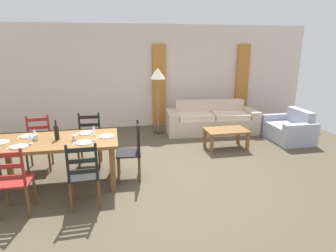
% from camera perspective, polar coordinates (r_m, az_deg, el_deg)
% --- Properties ---
extents(ground_plane, '(9.60, 9.60, 0.02)m').
position_cam_1_polar(ground_plane, '(4.99, -2.35, -10.03)').
color(ground_plane, brown).
extents(wall_far, '(9.60, 0.16, 2.70)m').
position_cam_1_polar(wall_far, '(7.81, -6.23, 9.77)').
color(wall_far, beige).
rests_on(wall_far, ground_plane).
extents(curtain_panel_left, '(0.35, 0.08, 2.20)m').
position_cam_1_polar(curtain_panel_left, '(7.77, -1.76, 7.97)').
color(curtain_panel_left, '#C27731').
rests_on(curtain_panel_left, ground_plane).
extents(curtain_panel_right, '(0.35, 0.08, 2.20)m').
position_cam_1_polar(curtain_panel_right, '(8.49, 14.60, 8.14)').
color(curtain_panel_right, '#C27731').
rests_on(curtain_panel_right, ground_plane).
extents(dining_table, '(1.90, 0.96, 0.75)m').
position_cam_1_polar(dining_table, '(4.79, -21.51, -3.58)').
color(dining_table, brown).
rests_on(dining_table, ground_plane).
extents(dining_chair_near_left, '(0.42, 0.40, 0.96)m').
position_cam_1_polar(dining_chair_near_left, '(4.24, -28.63, -9.64)').
color(dining_chair_near_left, maroon).
rests_on(dining_chair_near_left, ground_plane).
extents(dining_chair_near_right, '(0.43, 0.42, 0.96)m').
position_cam_1_polar(dining_chair_near_right, '(4.07, -16.49, -9.36)').
color(dining_chair_near_right, black).
rests_on(dining_chair_near_right, ground_plane).
extents(dining_chair_far_left, '(0.44, 0.42, 0.96)m').
position_cam_1_polar(dining_chair_far_left, '(5.63, -24.46, -3.05)').
color(dining_chair_far_left, maroon).
rests_on(dining_chair_far_left, ground_plane).
extents(dining_chair_far_right, '(0.44, 0.42, 0.96)m').
position_cam_1_polar(dining_chair_far_right, '(5.49, -15.45, -2.64)').
color(dining_chair_far_right, black).
rests_on(dining_chair_far_right, ground_plane).
extents(dining_chair_head_east, '(0.42, 0.44, 0.96)m').
position_cam_1_polar(dining_chair_head_east, '(4.77, -7.29, -4.98)').
color(dining_chair_head_east, black).
rests_on(dining_chair_head_east, ground_plane).
extents(dinner_plate_near_left, '(0.24, 0.24, 0.02)m').
position_cam_1_polar(dinner_plate_near_left, '(4.64, -27.63, -3.68)').
color(dinner_plate_near_left, white).
rests_on(dinner_plate_near_left, dining_table).
extents(fork_near_left, '(0.03, 0.17, 0.01)m').
position_cam_1_polar(fork_near_left, '(4.68, -29.38, -3.81)').
color(fork_near_left, silver).
rests_on(fork_near_left, dining_table).
extents(dinner_plate_near_right, '(0.24, 0.24, 0.02)m').
position_cam_1_polar(dinner_plate_near_right, '(4.46, -16.49, -3.22)').
color(dinner_plate_near_right, white).
rests_on(dinner_plate_near_right, dining_table).
extents(fork_near_right, '(0.02, 0.17, 0.01)m').
position_cam_1_polar(fork_near_right, '(4.48, -18.39, -3.38)').
color(fork_near_right, silver).
rests_on(fork_near_right, dining_table).
extents(dinner_plate_far_left, '(0.24, 0.24, 0.02)m').
position_cam_1_polar(dinner_plate_far_left, '(5.09, -26.12, -1.84)').
color(dinner_plate_far_left, white).
rests_on(dinner_plate_far_left, dining_table).
extents(fork_far_left, '(0.02, 0.17, 0.01)m').
position_cam_1_polar(fork_far_left, '(5.14, -27.73, -1.98)').
color(fork_far_left, silver).
rests_on(fork_far_left, dining_table).
extents(dinner_plate_far_right, '(0.24, 0.24, 0.02)m').
position_cam_1_polar(dinner_plate_far_right, '(4.93, -16.00, -1.35)').
color(dinner_plate_far_right, white).
rests_on(dinner_plate_far_right, dining_table).
extents(fork_far_right, '(0.03, 0.17, 0.01)m').
position_cam_1_polar(fork_far_right, '(4.95, -17.72, -1.51)').
color(fork_far_right, silver).
rests_on(fork_far_right, dining_table).
extents(dinner_plate_head_west, '(0.24, 0.24, 0.02)m').
position_cam_1_polar(dinner_plate_head_west, '(4.97, -30.50, -2.86)').
color(dinner_plate_head_west, white).
rests_on(dinner_plate_head_west, dining_table).
extents(dinner_plate_head_east, '(0.24, 0.24, 0.02)m').
position_cam_1_polar(dinner_plate_head_east, '(4.67, -12.20, -2.04)').
color(dinner_plate_head_east, white).
rests_on(dinner_plate_head_east, dining_table).
extents(fork_head_east, '(0.03, 0.17, 0.01)m').
position_cam_1_polar(fork_head_east, '(4.68, -14.03, -2.20)').
color(fork_head_east, silver).
rests_on(fork_head_east, dining_table).
extents(wine_bottle, '(0.07, 0.07, 0.32)m').
position_cam_1_polar(wine_bottle, '(4.73, -21.42, -1.18)').
color(wine_bottle, black).
rests_on(wine_bottle, dining_table).
extents(wine_glass_near_left, '(0.06, 0.06, 0.16)m').
position_cam_1_polar(wine_glass_near_left, '(4.68, -25.94, -1.96)').
color(wine_glass_near_left, white).
rests_on(wine_glass_near_left, dining_table).
extents(wine_glass_near_right, '(0.06, 0.06, 0.16)m').
position_cam_1_polar(wine_glass_near_right, '(4.53, -14.90, -1.43)').
color(wine_glass_near_right, white).
rests_on(wine_glass_near_right, dining_table).
extents(wine_glass_far_left, '(0.06, 0.06, 0.16)m').
position_cam_1_polar(wine_glass_far_left, '(4.93, -25.21, -1.05)').
color(wine_glass_far_left, white).
rests_on(wine_glass_far_left, dining_table).
extents(wine_glass_far_right, '(0.06, 0.06, 0.16)m').
position_cam_1_polar(wine_glass_far_right, '(4.80, -14.69, -0.45)').
color(wine_glass_far_right, white).
rests_on(wine_glass_far_right, dining_table).
extents(coffee_cup_primary, '(0.07, 0.07, 0.09)m').
position_cam_1_polar(coffee_cup_primary, '(4.62, -18.23, -2.23)').
color(coffee_cup_primary, beige).
rests_on(coffee_cup_primary, dining_table).
extents(coffee_cup_secondary, '(0.07, 0.07, 0.09)m').
position_cam_1_polar(coffee_cup_secondary, '(4.86, -24.91, -2.06)').
color(coffee_cup_secondary, beige).
rests_on(coffee_cup_secondary, dining_table).
extents(couch, '(2.34, 0.98, 0.80)m').
position_cam_1_polar(couch, '(7.41, 8.63, 1.02)').
color(couch, beige).
rests_on(couch, ground_plane).
extents(coffee_table, '(0.90, 0.56, 0.42)m').
position_cam_1_polar(coffee_table, '(6.27, 11.56, -1.26)').
color(coffee_table, brown).
rests_on(coffee_table, ground_plane).
extents(armchair_upholstered, '(0.81, 1.16, 0.72)m').
position_cam_1_polar(armchair_upholstered, '(7.31, 23.20, -0.65)').
color(armchair_upholstered, '#A6ACBE').
rests_on(armchair_upholstered, ground_plane).
extents(standing_lamp, '(0.40, 0.40, 1.64)m').
position_cam_1_polar(standing_lamp, '(7.05, -2.09, 9.69)').
color(standing_lamp, '#332D28').
rests_on(standing_lamp, ground_plane).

